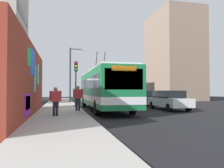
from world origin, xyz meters
TOP-DOWN VIEW (x-y plane):
  - ground_plane at (0.00, 0.00)m, footprint 80.00×80.00m
  - sidewalk_slab at (0.00, 1.60)m, footprint 48.00×3.20m
  - graffiti_wall at (-4.37, 3.35)m, footprint 13.27×0.32m
  - building_far_right at (15.96, -17.00)m, footprint 9.87×6.62m
  - city_bus at (-0.42, -1.80)m, footprint 11.92×2.64m
  - parked_car_white at (-1.52, -7.00)m, footprint 4.66×1.81m
  - parked_car_black at (4.35, -7.00)m, footprint 4.20×1.89m
  - parked_car_navy at (10.73, -7.00)m, footprint 4.69×1.91m
  - parked_car_red at (17.13, -7.00)m, footprint 4.47×1.92m
  - pedestrian_near_wall at (-5.25, 1.90)m, footprint 0.22×0.66m
  - pedestrian_midblock at (0.42, 1.90)m, footprint 0.22×0.64m
  - pedestrian_at_curb at (-2.27, 0.42)m, footprint 0.24×0.70m
  - traffic_light at (1.09, 0.35)m, footprint 0.49×0.28m
  - street_lamp at (9.89, 0.25)m, footprint 0.44×1.81m

SIDE VIEW (x-z plane):
  - ground_plane at x=0.00m, z-range 0.00..0.00m
  - sidewalk_slab at x=0.00m, z-range 0.00..0.15m
  - parked_car_black at x=4.35m, z-range 0.04..1.62m
  - parked_car_white at x=-1.52m, z-range 0.04..1.62m
  - parked_car_red at x=17.13m, z-range 0.05..1.63m
  - parked_car_navy at x=10.73m, z-range 0.05..1.63m
  - pedestrian_midblock at x=0.42m, z-range 0.28..1.85m
  - pedestrian_near_wall at x=-5.25m, z-range 0.29..1.91m
  - pedestrian_at_curb at x=-2.27m, z-range 0.32..2.08m
  - city_bus at x=-0.42m, z-range -0.71..4.26m
  - graffiti_wall at x=-4.37m, z-range 0.00..4.24m
  - traffic_light at x=1.09m, z-range 0.84..4.79m
  - street_lamp at x=9.89m, z-range 0.65..7.44m
  - building_far_right at x=15.96m, z-range 0.00..14.75m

